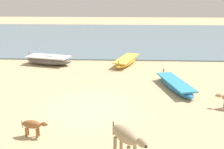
% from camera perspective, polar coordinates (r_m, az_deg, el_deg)
% --- Properties ---
extents(ground, '(80.00, 80.00, 0.00)m').
position_cam_1_polar(ground, '(11.06, -4.30, -7.13)').
color(ground, tan).
extents(sea_water, '(60.00, 20.00, 0.08)m').
position_cam_1_polar(sea_water, '(28.27, 0.00, 8.02)').
color(sea_water, slate).
rests_on(sea_water, ground).
extents(fishing_boat_1, '(3.26, 1.83, 0.76)m').
position_cam_1_polar(fishing_boat_1, '(17.91, -13.21, 3.03)').
color(fishing_boat_1, '#5B5651').
rests_on(fishing_boat_1, ground).
extents(fishing_boat_2, '(1.89, 3.43, 0.63)m').
position_cam_1_polar(fishing_boat_2, '(17.49, 3.07, 2.90)').
color(fishing_boat_2, gold).
rests_on(fishing_boat_2, ground).
extents(fishing_boat_3, '(1.60, 3.51, 0.59)m').
position_cam_1_polar(fishing_boat_3, '(13.42, 13.20, -2.10)').
color(fishing_boat_3, '#1E669E').
rests_on(fishing_boat_3, ground).
extents(cow_adult_dun, '(1.12, 1.28, 0.95)m').
position_cam_1_polar(cow_adult_dun, '(7.72, 2.99, -12.89)').
color(cow_adult_dun, tan).
rests_on(cow_adult_dun, ground).
extents(calf_far_brown, '(0.89, 0.34, 0.58)m').
position_cam_1_polar(calf_far_brown, '(9.22, -16.39, -10.19)').
color(calf_far_brown, brown).
rests_on(calf_far_brown, ground).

